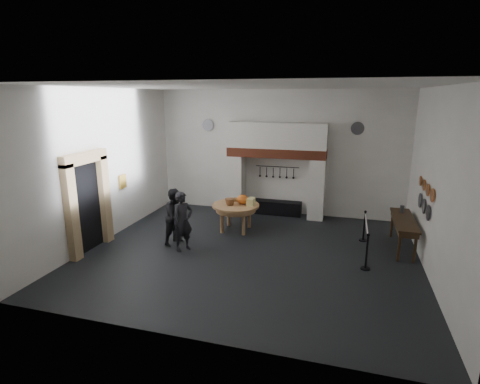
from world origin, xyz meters
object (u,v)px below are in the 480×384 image
(iron_range, at_px, (275,207))
(side_table, at_px, (404,220))
(visitor_far, at_px, (176,216))
(barrier_post_far, at_px, (364,227))
(barrier_post_near, at_px, (367,253))
(visitor_near, at_px, (183,221))
(work_table, at_px, (236,205))

(iron_range, height_order, side_table, side_table)
(iron_range, height_order, visitor_far, visitor_far)
(iron_range, bearing_deg, visitor_far, -122.21)
(barrier_post_far, bearing_deg, iron_range, 148.50)
(visitor_far, relative_size, side_table, 0.76)
(barrier_post_near, bearing_deg, iron_range, 128.32)
(visitor_far, bearing_deg, barrier_post_far, -53.08)
(visitor_near, xyz_separation_m, side_table, (5.98, 1.81, 0.02))
(iron_range, bearing_deg, barrier_post_near, -51.68)
(visitor_far, distance_m, barrier_post_far, 5.64)
(work_table, relative_size, visitor_far, 0.91)
(iron_range, distance_m, side_table, 4.70)
(barrier_post_near, bearing_deg, visitor_far, 177.27)
(visitor_near, bearing_deg, barrier_post_near, -53.91)
(visitor_near, distance_m, barrier_post_near, 4.97)
(barrier_post_near, height_order, barrier_post_far, same)
(iron_range, bearing_deg, visitor_near, -115.07)
(visitor_near, relative_size, barrier_post_near, 1.90)
(work_table, xyz_separation_m, visitor_far, (-1.36, -1.57, -0.00))
(iron_range, xyz_separation_m, visitor_near, (-1.88, -4.02, 0.60))
(work_table, bearing_deg, barrier_post_near, -24.61)
(visitor_far, height_order, barrier_post_far, visitor_far)
(side_table, height_order, barrier_post_near, same)
(iron_range, xyz_separation_m, work_table, (-0.92, -2.05, 0.59))
(visitor_near, bearing_deg, visitor_far, 79.41)
(iron_range, relative_size, visitor_far, 1.13)
(iron_range, distance_m, visitor_near, 4.48)
(iron_range, distance_m, visitor_far, 4.32)
(visitor_near, xyz_separation_m, visitor_far, (-0.40, 0.40, -0.02))
(iron_range, relative_size, work_table, 1.25)
(visitor_near, xyz_separation_m, barrier_post_far, (4.95, 2.14, -0.40))
(work_table, xyz_separation_m, barrier_post_near, (3.98, -1.82, -0.39))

